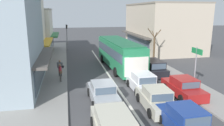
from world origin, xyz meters
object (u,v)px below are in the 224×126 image
object	(u,v)px
parked_sedan_kerb_front	(183,88)
parked_wagon_kerb_second	(152,68)
hatchback_queue_far_back	(142,82)
pedestrian_browsing_midblock	(60,72)
hatchback_adjacent_lane_trail	(184,120)
pedestrian_with_handbag_near	(60,67)
traffic_light_downstreet	(67,33)
city_bus	(119,52)
sedan_behind_bus_near	(156,99)
directional_road_sign	(196,59)
sedan_adjacent_lane_lead	(103,93)
street_tree_right	(154,47)

from	to	relation	value
parked_sedan_kerb_front	parked_wagon_kerb_second	xyz separation A→B (m)	(-0.17, 5.92, 0.08)
hatchback_queue_far_back	pedestrian_browsing_midblock	size ratio (longest dim) A/B	2.29
hatchback_adjacent_lane_trail	pedestrian_with_handbag_near	xyz separation A→B (m)	(-6.71, 11.70, 0.36)
pedestrian_with_handbag_near	parked_sedan_kerb_front	bearing A→B (deg)	-36.19
traffic_light_downstreet	pedestrian_with_handbag_near	distance (m)	16.42
city_bus	sedan_behind_bus_near	world-z (taller)	city_bus
sedan_behind_bus_near	directional_road_sign	distance (m)	5.53
sedan_adjacent_lane_lead	parked_sedan_kerb_front	size ratio (longest dim) A/B	1.00
hatchback_queue_far_back	street_tree_right	xyz separation A→B (m)	(4.58, 8.73, 1.33)
parked_sedan_kerb_front	street_tree_right	world-z (taller)	street_tree_right
pedestrian_browsing_midblock	sedan_behind_bus_near	bearing A→B (deg)	-46.87
city_bus	hatchback_queue_far_back	distance (m)	7.38
parked_wagon_kerb_second	directional_road_sign	distance (m)	5.62
hatchback_queue_far_back	street_tree_right	size ratio (longest dim) A/B	0.84
street_tree_right	pedestrian_browsing_midblock	bearing A→B (deg)	-154.73
city_bus	directional_road_sign	world-z (taller)	directional_road_sign
street_tree_right	pedestrian_with_handbag_near	world-z (taller)	street_tree_right
hatchback_queue_far_back	sedan_adjacent_lane_lead	bearing A→B (deg)	-156.51
street_tree_right	parked_sedan_kerb_front	bearing A→B (deg)	-100.01
hatchback_queue_far_back	sedan_adjacent_lane_lead	size ratio (longest dim) A/B	0.88
parked_wagon_kerb_second	pedestrian_with_handbag_near	world-z (taller)	pedestrian_with_handbag_near
directional_road_sign	traffic_light_downstreet	bearing A→B (deg)	114.26
city_bus	directional_road_sign	distance (m)	9.22
city_bus	parked_sedan_kerb_front	xyz separation A→B (m)	(2.92, -8.96, -1.22)
city_bus	hatchback_adjacent_lane_trail	distance (m)	13.84
city_bus	pedestrian_browsing_midblock	distance (m)	7.54
hatchback_adjacent_lane_trail	hatchback_queue_far_back	bearing A→B (deg)	90.48
hatchback_adjacent_lane_trail	hatchback_queue_far_back	distance (m)	6.51
hatchback_queue_far_back	pedestrian_with_handbag_near	bearing A→B (deg)	142.01
hatchback_adjacent_lane_trail	sedan_adjacent_lane_lead	xyz separation A→B (m)	(-3.57, 4.98, -0.05)
parked_sedan_kerb_front	pedestrian_browsing_midblock	bearing A→B (deg)	151.28
sedan_behind_bus_near	pedestrian_browsing_midblock	xyz separation A→B (m)	(-6.41, 6.84, 0.40)
parked_sedan_kerb_front	pedestrian_browsing_midblock	distance (m)	10.67
traffic_light_downstreet	parked_wagon_kerb_second	bearing A→B (deg)	-64.11
sedan_behind_bus_near	parked_sedan_kerb_front	size ratio (longest dim) A/B	1.01
hatchback_adjacent_lane_trail	parked_wagon_kerb_second	bearing A→B (deg)	76.84
city_bus	hatchback_queue_far_back	world-z (taller)	city_bus
directional_road_sign	parked_sedan_kerb_front	bearing A→B (deg)	-148.66
parked_wagon_kerb_second	directional_road_sign	bearing A→B (deg)	-71.67
hatchback_queue_far_back	street_tree_right	world-z (taller)	street_tree_right
sedan_behind_bus_near	parked_sedan_kerb_front	world-z (taller)	same
pedestrian_browsing_midblock	parked_sedan_kerb_front	bearing A→B (deg)	-28.72
traffic_light_downstreet	hatchback_adjacent_lane_trail	bearing A→B (deg)	-78.18
hatchback_queue_far_back	pedestrian_browsing_midblock	xyz separation A→B (m)	(-6.61, 3.45, 0.36)
hatchback_adjacent_lane_trail	parked_sedan_kerb_front	size ratio (longest dim) A/B	0.88
sedan_behind_bus_near	parked_wagon_kerb_second	xyz separation A→B (m)	(2.77, 7.63, 0.08)
parked_wagon_kerb_second	pedestrian_browsing_midblock	distance (m)	9.22
sedan_adjacent_lane_lead	parked_wagon_kerb_second	xyz separation A→B (m)	(6.09, 5.77, 0.08)
hatchback_queue_far_back	sedan_behind_bus_near	distance (m)	3.40
pedestrian_with_handbag_near	street_tree_right	bearing A→B (deg)	17.46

